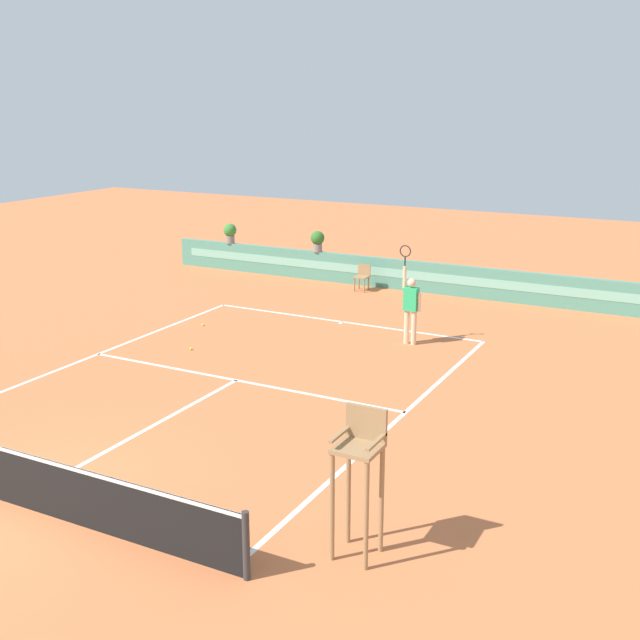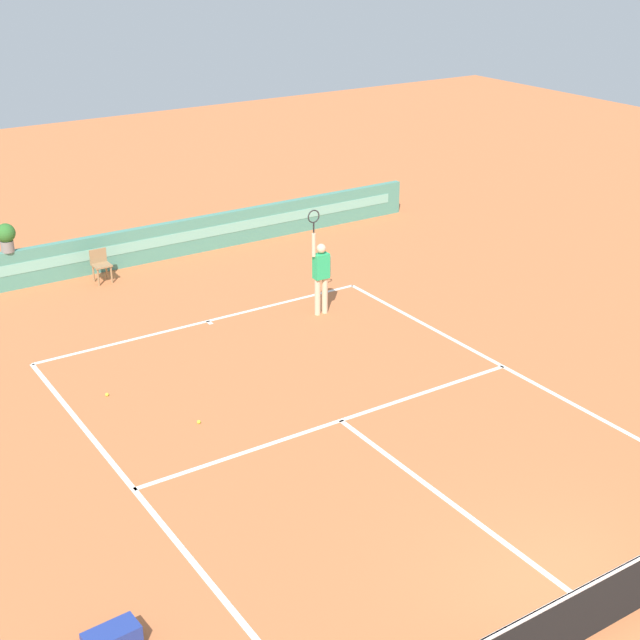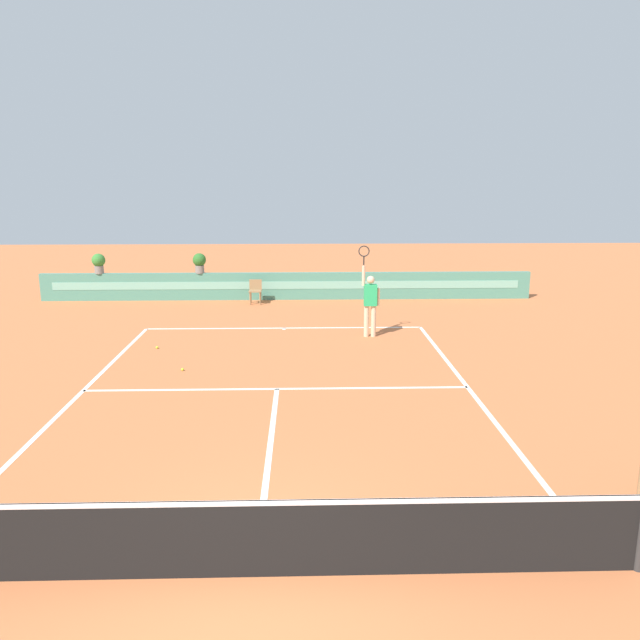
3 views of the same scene
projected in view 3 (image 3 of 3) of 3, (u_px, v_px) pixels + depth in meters
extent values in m
plane|color=#C66B3D|center=(276.00, 395.00, 12.89)|extent=(60.00, 60.00, 0.00)
cube|color=white|center=(284.00, 328.00, 18.62)|extent=(8.22, 0.10, 0.01)
cube|color=white|center=(277.00, 389.00, 13.28)|extent=(8.22, 0.10, 0.01)
cube|color=white|center=(269.00, 454.00, 10.16)|extent=(0.10, 6.40, 0.01)
cube|color=white|center=(76.00, 398.00, 12.72)|extent=(0.10, 11.89, 0.01)
cube|color=white|center=(473.00, 394.00, 12.94)|extent=(0.10, 11.89, 0.01)
cube|color=white|center=(284.00, 329.00, 18.53)|extent=(0.10, 0.20, 0.01)
cube|color=black|center=(254.00, 539.00, 6.94)|extent=(8.82, 0.02, 0.95)
cube|color=white|center=(253.00, 503.00, 6.84)|extent=(8.82, 0.03, 0.06)
cube|color=#4C8E7A|center=(287.00, 286.00, 22.89)|extent=(18.00, 0.20, 1.00)
cube|color=#7ABCA8|center=(287.00, 285.00, 22.78)|extent=(17.10, 0.01, 0.28)
cylinder|color=#99754C|center=(250.00, 299.00, 21.97)|extent=(0.05, 0.05, 0.45)
cylinder|color=#99754C|center=(260.00, 299.00, 21.98)|extent=(0.05, 0.05, 0.45)
cylinder|color=#99754C|center=(251.00, 297.00, 22.31)|extent=(0.05, 0.05, 0.45)
cylinder|color=#99754C|center=(261.00, 297.00, 22.32)|extent=(0.05, 0.05, 0.45)
cube|color=#99754C|center=(255.00, 291.00, 22.09)|extent=(0.44, 0.44, 0.04)
cube|color=#99754C|center=(256.00, 284.00, 22.24)|extent=(0.44, 0.04, 0.36)
cylinder|color=beige|center=(373.00, 321.00, 17.55)|extent=(0.14, 0.14, 0.90)
cylinder|color=beige|center=(366.00, 321.00, 17.55)|extent=(0.14, 0.14, 0.90)
cube|color=#28B266|center=(370.00, 295.00, 17.38)|extent=(0.37, 0.23, 0.60)
sphere|color=beige|center=(371.00, 280.00, 17.29)|extent=(0.22, 0.22, 0.22)
cylinder|color=beige|center=(364.00, 276.00, 17.26)|extent=(0.09, 0.09, 0.55)
cylinder|color=black|center=(364.00, 261.00, 17.17)|extent=(0.04, 0.04, 0.24)
torus|color=#262626|center=(364.00, 251.00, 17.11)|extent=(0.31, 0.04, 0.31)
cylinder|color=beige|center=(378.00, 297.00, 17.40)|extent=(0.09, 0.09, 0.50)
sphere|color=#CCE033|center=(182.00, 369.00, 14.52)|extent=(0.07, 0.07, 0.07)
sphere|color=#CCE033|center=(157.00, 347.00, 16.39)|extent=(0.07, 0.07, 0.07)
cylinder|color=gray|center=(99.00, 270.00, 22.56)|extent=(0.32, 0.32, 0.28)
sphere|color=#387F33|center=(98.00, 260.00, 22.49)|extent=(0.48, 0.48, 0.48)
cylinder|color=gray|center=(200.00, 269.00, 22.66)|extent=(0.32, 0.32, 0.28)
sphere|color=#2D6B28|center=(199.00, 260.00, 22.59)|extent=(0.48, 0.48, 0.48)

